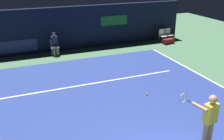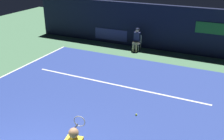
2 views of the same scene
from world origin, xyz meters
name	(u,v)px [view 1 (image 1 of 2)]	position (x,y,z in m)	size (l,w,h in m)	color
ground_plane	(108,102)	(0.00, 4.14, 0.00)	(31.18, 31.18, 0.00)	#4C7A56
court_surface	(108,102)	(0.00, 4.14, 0.01)	(10.11, 10.28, 0.01)	navy
line_sideline_left	(212,81)	(5.01, 4.14, 0.01)	(0.10, 10.28, 0.01)	white
line_service	(93,83)	(0.00, 5.94, 0.01)	(7.89, 0.10, 0.01)	white
back_wall	(64,29)	(0.00, 11.40, 1.30)	(15.87, 0.33, 2.60)	#141933
tennis_player	(209,120)	(1.51, 0.59, 0.99)	(0.75, 0.93, 1.73)	tan
line_judge_on_chair	(55,44)	(-0.79, 10.55, 0.69)	(0.45, 0.54, 1.32)	white
courtside_chair_near	(163,35)	(6.44, 10.55, 0.50)	(0.45, 0.43, 0.88)	white
courtside_chair_far	(169,34)	(6.98, 10.63, 0.50)	(0.50, 0.48, 0.88)	white
tennis_ball	(147,94)	(1.66, 4.10, 0.05)	(0.07, 0.07, 0.07)	#CCE033
equipment_bag	(168,41)	(6.64, 10.11, 0.16)	(0.84, 0.32, 0.32)	maroon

